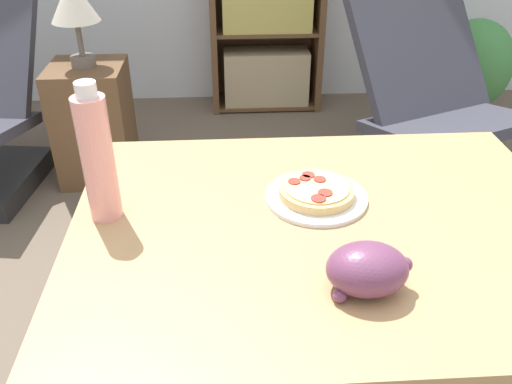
% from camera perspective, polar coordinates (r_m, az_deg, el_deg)
% --- Properties ---
extents(dining_table, '(1.05, 0.80, 0.73)m').
position_cam_1_polar(dining_table, '(1.19, 7.01, -7.60)').
color(dining_table, tan).
rests_on(dining_table, ground_plane).
extents(pizza_on_plate, '(0.22, 0.22, 0.04)m').
position_cam_1_polar(pizza_on_plate, '(1.18, 6.38, -0.17)').
color(pizza_on_plate, white).
rests_on(pizza_on_plate, dining_table).
extents(grape_bunch, '(0.15, 0.11, 0.09)m').
position_cam_1_polar(grape_bunch, '(0.94, 11.64, -7.94)').
color(grape_bunch, '#6B3856').
rests_on(grape_bunch, dining_table).
extents(drink_bottle, '(0.07, 0.07, 0.29)m').
position_cam_1_polar(drink_bottle, '(1.11, -16.35, 3.54)').
color(drink_bottle, pink).
rests_on(drink_bottle, dining_table).
extents(lounge_chair_far, '(0.85, 0.95, 0.88)m').
position_cam_1_polar(lounge_chair_far, '(2.69, 18.00, 6.38)').
color(lounge_chair_far, black).
rests_on(lounge_chair_far, ground_plane).
extents(side_table, '(0.34, 0.34, 0.57)m').
position_cam_1_polar(side_table, '(2.73, -16.68, 6.95)').
color(side_table, brown).
rests_on(side_table, ground_plane).
extents(table_lamp, '(0.21, 0.21, 0.38)m').
position_cam_1_polar(table_lamp, '(2.56, -18.65, 18.25)').
color(table_lamp, '#665B51').
rests_on(table_lamp, side_table).
extents(potted_plant_floor, '(0.46, 0.39, 0.62)m').
position_cam_1_polar(potted_plant_floor, '(3.43, 21.68, 11.74)').
color(potted_plant_floor, '#8E5B42').
rests_on(potted_plant_floor, ground_plane).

